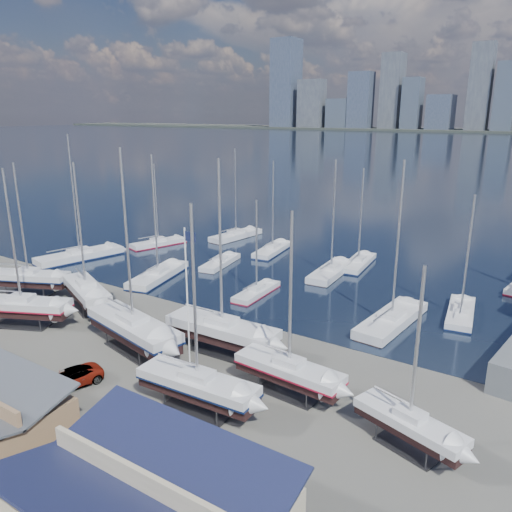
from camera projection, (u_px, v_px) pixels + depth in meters
The scene contains 25 objects.
ground at pixel (147, 347), 46.25m from camera, with size 1400.00×1400.00×0.00m, color #605E59.
shed_blue at pixel (144, 508), 24.31m from camera, with size 13.65×9.45×4.71m.
sailboat_cradle_0 at pixel (29, 278), 59.15m from camera, with size 9.90×6.41×15.62m.
sailboat_cradle_1 at pixel (22, 307), 50.43m from camera, with size 10.13×6.65×15.97m.
sailboat_cradle_2 at pixel (86, 291), 54.86m from camera, with size 10.14×6.45×16.08m.
sailboat_cradle_3 at pixel (133, 328), 45.12m from camera, with size 11.81×5.55×18.23m.
sailboat_cradle_4 at pixel (222, 330), 44.76m from camera, with size 10.79×3.27×17.38m.
sailboat_cradle_5 at pixel (198, 385), 36.01m from camera, with size 9.57×3.13×15.33m.
sailboat_cradle_6 at pixel (289, 371), 38.06m from camera, with size 8.99×3.09×14.42m.
sailboat_cradle_7 at pixel (409, 424), 31.76m from camera, with size 7.74×4.26×12.46m.
sailboat_moored_0 at pixel (80, 257), 73.66m from camera, with size 6.41×13.15×18.95m.
sailboat_moored_1 at pixel (158, 244), 81.23m from camera, with size 5.23×9.61×13.84m.
sailboat_moored_2 at pixel (236, 237), 86.02m from camera, with size 4.31×10.86×15.96m.
sailboat_moored_3 at pixel (158, 277), 65.07m from camera, with size 5.67×11.66×16.79m.
sailboat_moored_4 at pixel (220, 263), 70.88m from camera, with size 3.84×8.82×12.89m.
sailboat_moored_5 at pixel (273, 251), 77.24m from camera, with size 4.11×10.15×14.74m.
sailboat_moored_6 at pixel (257, 292), 59.40m from camera, with size 2.60×8.11×11.99m.
sailboat_moored_7 at pixel (331, 273), 66.67m from camera, with size 3.67×10.77×16.00m.
sailboat_moored_8 at pixel (358, 264), 70.50m from camera, with size 3.63×9.87×14.43m.
sailboat_moored_9 at pixel (391, 322), 51.02m from camera, with size 4.26×11.85×17.52m.
sailboat_moored_10 at pixel (460, 314), 53.05m from camera, with size 3.84×9.46×13.73m.
car_b at pixel (28, 386), 38.49m from camera, with size 1.38×3.96×1.31m, color gray.
car_c at pixel (70, 378), 39.47m from camera, with size 2.35×5.10×1.42m, color gray.
car_d at pixel (93, 427), 33.42m from camera, with size 1.87×4.60×1.34m, color gray.
flagpole at pixel (188, 294), 38.85m from camera, with size 1.11×0.12×12.65m.
Camera 1 is at (31.43, -39.74, 21.01)m, focal length 35.00 mm.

